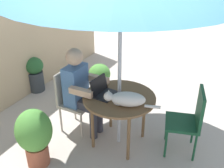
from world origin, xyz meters
TOP-DOWN VIEW (x-y plane):
  - ground_plane at (0.00, 0.00)m, footprint 14.00×14.00m
  - patio_table at (0.00, 0.00)m, footprint 0.90×0.90m
  - chair_occupied at (0.00, 0.73)m, footprint 0.40×0.40m
  - chair_empty at (0.24, -0.84)m, footprint 0.49×0.49m
  - person_seated at (-0.00, 0.57)m, footprint 0.48×0.48m
  - laptop at (-0.04, 0.21)m, footprint 0.32×0.28m
  - cat at (-0.14, -0.15)m, footprint 0.31×0.63m
  - potted_plant_near_fence at (0.84, 0.76)m, footprint 0.36×0.36m
  - potted_plant_by_chair at (0.60, 1.93)m, footprint 0.32×0.32m
  - potted_plant_corner at (-0.80, 0.69)m, footprint 0.42×0.42m

SIDE VIEW (x-z plane):
  - ground_plane at x=0.00m, z-range 0.00..0.00m
  - potted_plant_near_fence at x=0.84m, z-range 0.02..0.66m
  - potted_plant_by_chair at x=0.60m, z-range 0.03..0.65m
  - potted_plant_corner at x=-0.80m, z-range 0.05..0.80m
  - chair_occupied at x=0.00m, z-range 0.07..0.95m
  - chair_empty at x=0.24m, z-range 0.07..0.95m
  - patio_table at x=0.00m, z-range 0.28..0.98m
  - person_seated at x=0.00m, z-range 0.07..1.29m
  - laptop at x=-0.04m, z-range 0.66..0.87m
  - cat at x=-0.14m, z-range 0.70..0.87m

